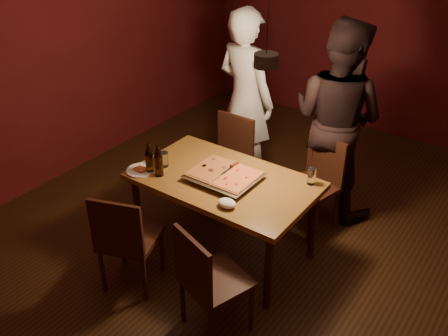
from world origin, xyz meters
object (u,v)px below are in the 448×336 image
Objects in this scene: plate_slice at (141,170)px; chair_near_left at (124,234)px; chair_near_right at (206,275)px; chair_far_left at (230,152)px; beer_bottle_a at (149,158)px; dining_table at (224,186)px; diner_white at (246,100)px; pendant_lamp at (266,59)px; diner_dark at (337,119)px; pizza_tray at (224,177)px; chair_far_right at (317,175)px; beer_bottle_b at (158,161)px.

chair_near_left is at bearing -60.24° from plate_slice.
chair_near_right is 1.21m from plate_slice.
chair_near_right is at bearing -19.38° from chair_near_left.
chair_far_left is 1.80× the size of beer_bottle_a.
plate_slice is at bearing -153.92° from dining_table.
chair_near_left is at bearing -68.61° from beer_bottle_a.
pendant_lamp is (0.78, -0.95, 0.82)m from diner_white.
pendant_lamp reaches higher than diner_dark.
dining_table is 1.28m from diner_white.
pizza_tray is at bearing 125.43° from diner_white.
plate_slice is (-0.08, -0.04, -0.13)m from beer_bottle_a.
pendant_lamp is (-0.21, -0.65, 1.22)m from chair_far_right.
beer_bottle_a is at bearing 91.38° from chair_near_left.
chair_far_right is 1.89× the size of beer_bottle_a.
beer_bottle_b is at bearing 4.03° from beer_bottle_a.
chair_far_left is 0.90× the size of chair_near_left.
pizza_tray is 0.29× the size of diner_dark.
beer_bottle_a is 1.41m from diner_white.
chair_far_left and chair_near_left have the same top height.
pizza_tray is 2.27× the size of plate_slice.
chair_far_left reaches higher than dining_table.
diner_dark is (0.43, 1.21, 0.27)m from dining_table.
chair_far_right is 0.46× the size of pendant_lamp.
diner_dark is at bearing -151.87° from chair_far_left.
plate_slice is at bearing -154.68° from beer_bottle_a.
pizza_tray is 1.03m from pendant_lamp.
pizza_tray is 1.31m from diner_dark.
chair_far_right is at bearing 107.40° from chair_near_right.
diner_white reaches higher than chair_far_right.
chair_far_left is at bearing 35.56° from diner_dark.
chair_far_right is at bearing 60.23° from pizza_tray.
pendant_lamp reaches higher than diner_white.
chair_far_left is 1.08m from diner_dark.
beer_bottle_a is at bearing 169.80° from chair_near_right.
plate_slice is (-0.17, -0.04, -0.13)m from beer_bottle_b.
diner_dark is 1.72× the size of pendant_lamp.
dining_table is 0.96m from chair_far_right.
chair_far_right is at bearing 173.07° from diner_white.
pendant_lamp is at bearing 141.08° from chair_far_left.
diner_white is (-0.97, 1.95, 0.40)m from chair_near_right.
pizza_tray reaches higher than plate_slice.
pizza_tray is at bearing 46.13° from chair_near_left.
diner_dark reaches higher than chair_far_left.
chair_far_left is 0.88× the size of pizza_tray.
chair_far_left is at bearing 141.80° from pendant_lamp.
beer_bottle_a is at bearing -157.36° from pizza_tray.
chair_near_left is at bearing 105.41° from diner_white.
pendant_lamp is at bearing 32.41° from beer_bottle_b.
dining_table is at bearing 120.97° from chair_far_left.
diner_white reaches higher than plate_slice.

